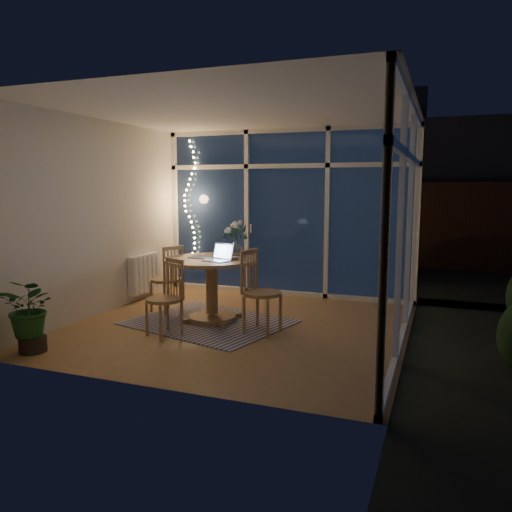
% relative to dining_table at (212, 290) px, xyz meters
% --- Properties ---
extents(floor, '(4.00, 4.00, 0.00)m').
position_rel_dining_table_xyz_m(floor, '(0.42, -0.13, -0.41)').
color(floor, olive).
rests_on(floor, ground).
extents(ceiling, '(4.00, 4.00, 0.00)m').
position_rel_dining_table_xyz_m(ceiling, '(0.42, -0.13, 2.19)').
color(ceiling, silver).
rests_on(ceiling, wall_back).
extents(wall_back, '(4.00, 0.04, 2.60)m').
position_rel_dining_table_xyz_m(wall_back, '(0.42, 1.87, 0.89)').
color(wall_back, beige).
rests_on(wall_back, floor).
extents(wall_front, '(4.00, 0.04, 2.60)m').
position_rel_dining_table_xyz_m(wall_front, '(0.42, -2.13, 0.89)').
color(wall_front, beige).
rests_on(wall_front, floor).
extents(wall_left, '(0.04, 4.00, 2.60)m').
position_rel_dining_table_xyz_m(wall_left, '(-1.58, -0.13, 0.89)').
color(wall_left, beige).
rests_on(wall_left, floor).
extents(wall_right, '(0.04, 4.00, 2.60)m').
position_rel_dining_table_xyz_m(wall_right, '(2.42, -0.13, 0.89)').
color(wall_right, beige).
rests_on(wall_right, floor).
extents(window_wall_back, '(4.00, 0.10, 2.60)m').
position_rel_dining_table_xyz_m(window_wall_back, '(0.42, 1.83, 0.89)').
color(window_wall_back, silver).
rests_on(window_wall_back, floor).
extents(window_wall_right, '(0.10, 4.00, 2.60)m').
position_rel_dining_table_xyz_m(window_wall_right, '(2.38, -0.13, 0.89)').
color(window_wall_right, silver).
rests_on(window_wall_right, floor).
extents(radiator, '(0.10, 0.70, 0.58)m').
position_rel_dining_table_xyz_m(radiator, '(-1.52, 0.77, -0.01)').
color(radiator, white).
rests_on(radiator, wall_left).
extents(fairy_lights, '(0.24, 0.10, 1.85)m').
position_rel_dining_table_xyz_m(fairy_lights, '(-1.23, 1.75, 1.12)').
color(fairy_lights, '#E5B15B').
rests_on(fairy_lights, window_wall_back).
extents(garden_patio, '(12.00, 6.00, 0.10)m').
position_rel_dining_table_xyz_m(garden_patio, '(0.92, 4.87, -0.47)').
color(garden_patio, black).
rests_on(garden_patio, ground).
extents(garden_fence, '(11.00, 0.08, 1.80)m').
position_rel_dining_table_xyz_m(garden_fence, '(0.42, 5.37, 0.49)').
color(garden_fence, '#331C12').
rests_on(garden_fence, ground).
extents(neighbour_roof, '(7.00, 3.00, 2.20)m').
position_rel_dining_table_xyz_m(neighbour_roof, '(0.72, 8.37, 1.79)').
color(neighbour_roof, '#2D3137').
rests_on(neighbour_roof, ground).
extents(garden_shrubs, '(0.90, 0.90, 0.90)m').
position_rel_dining_table_xyz_m(garden_shrubs, '(-0.38, 3.27, 0.04)').
color(garden_shrubs, black).
rests_on(garden_shrubs, ground).
extents(rug, '(2.19, 1.92, 0.01)m').
position_rel_dining_table_xyz_m(rug, '(0.00, -0.10, -0.40)').
color(rug, beige).
rests_on(rug, floor).
extents(dining_table, '(1.45, 1.45, 0.81)m').
position_rel_dining_table_xyz_m(dining_table, '(0.00, 0.00, 0.00)').
color(dining_table, '#A6744B').
rests_on(dining_table, floor).
extents(chair_left, '(0.56, 0.56, 0.94)m').
position_rel_dining_table_xyz_m(chair_left, '(-0.80, 0.21, 0.06)').
color(chair_left, '#A6744B').
rests_on(chair_left, floor).
extents(chair_right, '(0.53, 0.53, 1.00)m').
position_rel_dining_table_xyz_m(chair_right, '(0.78, -0.27, 0.09)').
color(chair_right, '#A6744B').
rests_on(chair_right, floor).
extents(chair_front, '(0.56, 0.56, 0.91)m').
position_rel_dining_table_xyz_m(chair_front, '(-0.23, -0.79, 0.05)').
color(chair_front, '#A6744B').
rests_on(chair_front, floor).
extents(laptop, '(0.39, 0.36, 0.23)m').
position_rel_dining_table_xyz_m(laptop, '(0.16, -0.17, 0.52)').
color(laptop, silver).
rests_on(laptop, dining_table).
extents(flower_vase, '(0.25, 0.25, 0.21)m').
position_rel_dining_table_xyz_m(flower_vase, '(0.20, 0.31, 0.51)').
color(flower_vase, silver).
rests_on(flower_vase, dining_table).
extents(bowl, '(0.19, 0.19, 0.04)m').
position_rel_dining_table_xyz_m(bowl, '(0.29, 0.03, 0.42)').
color(bowl, silver).
rests_on(bowl, dining_table).
extents(newspapers, '(0.39, 0.32, 0.01)m').
position_rel_dining_table_xyz_m(newspapers, '(-0.09, 0.04, 0.41)').
color(newspapers, beige).
rests_on(newspapers, dining_table).
extents(phone, '(0.12, 0.10, 0.01)m').
position_rel_dining_table_xyz_m(phone, '(0.08, -0.12, 0.41)').
color(phone, black).
rests_on(phone, dining_table).
extents(potted_plant, '(0.59, 0.53, 0.76)m').
position_rel_dining_table_xyz_m(potted_plant, '(-1.23, -1.76, -0.03)').
color(potted_plant, '#1A491D').
rests_on(potted_plant, floor).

